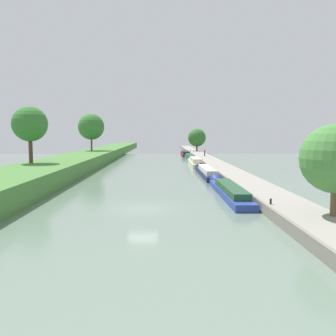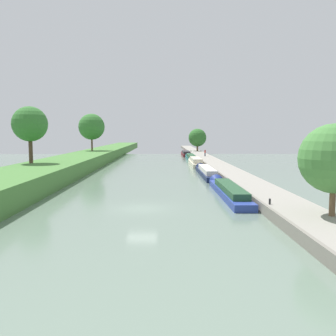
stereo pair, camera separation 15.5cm
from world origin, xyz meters
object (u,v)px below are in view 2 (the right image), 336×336
mooring_bollard_near (270,201)px  narrowboat_blue (228,190)px  narrowboat_navy (206,172)px  person_walking (205,153)px  narrowboat_cream (195,162)px  narrowboat_maroon (186,154)px  mooring_bollard_far (191,151)px  narrowboat_teal (191,157)px

mooring_bollard_near → narrowboat_blue: bearing=100.7°
narrowboat_navy → person_walking: size_ratio=10.09×
narrowboat_navy → narrowboat_cream: narrowboat_cream is taller
narrowboat_cream → narrowboat_maroon: narrowboat_cream is taller
mooring_bollard_near → mooring_bollard_far: same height
person_walking → mooring_bollard_near: (-1.76, -58.64, -0.65)m
narrowboat_cream → mooring_bollard_far: 37.03m
narrowboat_cream → person_walking: 16.13m
mooring_bollard_far → narrowboat_teal: bearing=-94.6°
narrowboat_navy → narrowboat_maroon: size_ratio=1.26×
narrowboat_cream → narrowboat_blue: bearing=-89.5°
narrowboat_teal → narrowboat_blue: bearing=-90.0°
narrowboat_navy → narrowboat_cream: (-0.12, 16.80, 0.10)m
person_walking → mooring_bollard_far: 21.40m
narrowboat_blue → mooring_bollard_near: 9.03m
mooring_bollard_far → narrowboat_cream: bearing=-93.0°
narrowboat_cream → mooring_bollard_near: bearing=-87.4°
narrowboat_cream → mooring_bollard_near: narrowboat_cream is taller
narrowboat_navy → person_walking: (3.60, 32.47, 1.13)m
narrowboat_teal → narrowboat_maroon: (-0.27, 15.07, 0.05)m
narrowboat_maroon → person_walking: (3.71, -15.44, 1.12)m
narrowboat_navy → narrowboat_cream: 16.80m
narrowboat_cream → mooring_bollard_far: bearing=87.0°
person_walking → narrowboat_navy: bearing=-96.3°
narrowboat_navy → mooring_bollard_far: bearing=88.0°
person_walking → narrowboat_teal: bearing=173.8°
narrowboat_navy → person_walking: 32.69m
narrowboat_cream → mooring_bollard_far: narrowboat_cream is taller
narrowboat_cream → mooring_bollard_near: size_ratio=31.71×
narrowboat_cream → person_walking: (3.72, 15.66, 1.03)m
narrowboat_blue → person_walking: 49.92m
narrowboat_cream → narrowboat_maroon: (0.01, 31.10, -0.08)m
narrowboat_maroon → mooring_bollard_far: bearing=71.7°
narrowboat_navy → narrowboat_cream: bearing=90.4°
narrowboat_blue → narrowboat_cream: size_ratio=1.15×
narrowboat_blue → narrowboat_maroon: narrowboat_maroon is taller
person_walking → narrowboat_cream: bearing=-103.4°
narrowboat_teal → narrowboat_maroon: 15.07m
narrowboat_blue → person_walking: person_walking is taller
narrowboat_navy → narrowboat_blue: bearing=-89.5°
narrowboat_blue → mooring_bollard_far: 71.12m
narrowboat_cream → narrowboat_teal: (0.29, 16.03, -0.14)m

